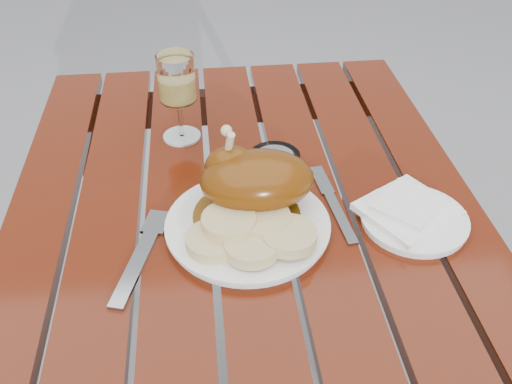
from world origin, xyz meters
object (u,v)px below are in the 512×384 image
Objects in this scene: wine_glass at (178,98)px; side_plate at (414,220)px; table at (250,369)px; dinner_plate at (248,226)px; ashtray at (275,160)px.

wine_glass is 0.49m from side_plate.
table is 0.56m from wine_glass.
table is at bearing -68.86° from dinner_plate.
side_plate is (0.38, -0.30, -0.08)m from wine_glass.
wine_glass is at bearing 141.03° from side_plate.
dinner_plate is 0.27m from side_plate.
wine_glass reaches higher than table.
ashtray is (0.07, 0.18, 0.39)m from table.
wine_glass is (-0.10, 0.29, 0.46)m from table.
wine_glass is at bearing 109.56° from table.
ashtray is (0.17, -0.12, -0.08)m from wine_glass.
ashtray reaches higher than table.
table is 4.52× the size of dinner_plate.
wine_glass is at bearing 145.75° from ashtray.
dinner_plate is at bearing -70.45° from wine_glass.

